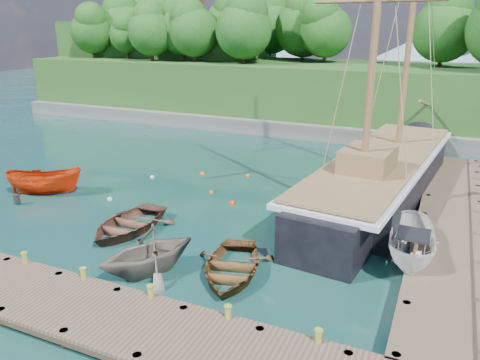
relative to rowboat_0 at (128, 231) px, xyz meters
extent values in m
plane|color=#113730|center=(3.00, -0.12, 0.00)|extent=(160.00, 160.00, 0.00)
cube|color=#493A2B|center=(5.00, -6.62, 0.54)|extent=(20.00, 3.20, 0.12)
cube|color=#2E2519|center=(5.00, -6.62, 0.38)|extent=(20.00, 3.20, 0.20)
cube|color=#493A2B|center=(14.50, 6.88, 0.54)|extent=(3.20, 24.00, 0.12)
cube|color=#2E2519|center=(14.50, 6.88, 0.38)|extent=(3.20, 24.00, 0.20)
cylinder|color=#2E2519|center=(13.20, 18.58, 0.05)|extent=(0.28, 0.28, 1.10)
cylinder|color=#2E2519|center=(15.80, 18.58, 0.05)|extent=(0.28, 0.28, 1.10)
cylinder|color=olive|center=(-1.00, -5.22, 0.00)|extent=(0.26, 0.26, 0.45)
cylinder|color=olive|center=(2.00, -5.22, 0.00)|extent=(0.26, 0.26, 0.45)
cylinder|color=olive|center=(5.00, -5.22, 0.00)|extent=(0.26, 0.26, 0.45)
cylinder|color=olive|center=(8.00, -5.22, 0.00)|extent=(0.26, 0.26, 0.45)
cylinder|color=olive|center=(11.00, -5.22, 0.00)|extent=(0.26, 0.26, 0.45)
imported|color=brown|center=(0.00, 0.00, 0.00)|extent=(3.51, 4.89, 1.01)
imported|color=#6D6359|center=(3.29, -2.96, 0.00)|extent=(5.06, 5.29, 2.16)
imported|color=#55381B|center=(6.45, -1.76, 0.00)|extent=(4.43, 5.37, 0.96)
imported|color=red|center=(-7.75, 2.31, 0.00)|extent=(4.78, 3.43, 1.73)
imported|color=white|center=(13.00, 2.08, 0.00)|extent=(2.30, 5.17, 1.94)
cube|color=black|center=(10.53, 9.85, 0.74)|extent=(6.36, 15.08, 3.04)
cube|color=black|center=(11.58, 19.20, 0.74)|extent=(3.11, 4.87, 2.74)
cube|color=black|center=(9.59, 1.53, 0.74)|extent=(3.73, 4.11, 2.89)
cube|color=silver|center=(10.53, 9.85, 2.22)|extent=(6.93, 19.66, 0.25)
cube|color=brown|center=(10.53, 9.85, 2.47)|extent=(6.45, 19.20, 0.12)
cube|color=brown|center=(10.18, 6.73, 3.07)|extent=(2.70, 3.25, 1.20)
cylinder|color=brown|center=(11.98, 22.73, 3.67)|extent=(1.01, 6.88, 1.69)
cylinder|color=brown|center=(10.95, 13.59, 10.56)|extent=(0.36, 0.36, 16.17)
cylinder|color=brown|center=(10.11, 6.11, 9.91)|extent=(0.36, 0.36, 14.87)
cylinder|color=#8C7A59|center=(11.63, 19.65, 10.85)|extent=(1.30, 11.11, 9.39)
sphere|color=silver|center=(-3.63, 3.08, 0.00)|extent=(0.31, 0.31, 0.31)
sphere|color=#D75D0F|center=(1.18, 6.59, 0.00)|extent=(0.27, 0.27, 0.27)
sphere|color=red|center=(3.15, 5.40, 0.00)|extent=(0.37, 0.37, 0.37)
sphere|color=white|center=(5.67, 8.19, 0.00)|extent=(0.34, 0.34, 0.34)
sphere|color=#EA5B00|center=(-1.05, 9.55, 0.00)|extent=(0.35, 0.35, 0.35)
sphere|color=#DA6000|center=(1.94, 10.41, 0.00)|extent=(0.30, 0.30, 0.30)
sphere|color=silver|center=(-3.76, 7.58, 0.00)|extent=(0.28, 0.28, 0.28)
cube|color=#474744|center=(-5.00, 23.88, 0.60)|extent=(50.00, 4.00, 1.40)
cube|color=#1B4814|center=(-5.00, 29.88, 3.00)|extent=(50.00, 14.00, 6.00)
cube|color=#1B4814|center=(-19.00, 33.88, 5.00)|extent=(24.00, 12.00, 10.00)
cylinder|color=#382616|center=(-13.11, 27.99, 6.70)|extent=(0.36, 0.36, 1.40)
sphere|color=#144015|center=(-13.11, 27.99, 9.10)|extent=(5.42, 5.42, 5.42)
cylinder|color=#382616|center=(-11.18, 26.69, 6.70)|extent=(0.36, 0.36, 1.40)
sphere|color=#144015|center=(-11.18, 26.69, 8.96)|extent=(5.02, 5.02, 5.02)
cylinder|color=#382616|center=(-24.79, 27.15, 6.70)|extent=(0.36, 0.36, 1.40)
sphere|color=#144015|center=(-24.79, 27.15, 8.88)|extent=(4.79, 4.79, 4.79)
cylinder|color=#382616|center=(-17.73, 34.67, 6.70)|extent=(0.36, 0.36, 1.40)
sphere|color=#144015|center=(-17.73, 34.67, 9.39)|extent=(6.25, 6.25, 6.25)
cylinder|color=#382616|center=(-22.58, 30.20, 6.70)|extent=(0.36, 0.36, 1.40)
sphere|color=#144015|center=(-22.58, 30.20, 9.26)|extent=(5.89, 5.89, 5.89)
cylinder|color=#382616|center=(1.39, 31.10, 6.70)|extent=(0.36, 0.36, 1.40)
sphere|color=#144015|center=(1.39, 31.10, 9.00)|extent=(5.13, 5.13, 5.13)
cylinder|color=#382616|center=(-18.53, 35.41, 6.70)|extent=(0.36, 0.36, 1.40)
sphere|color=#144015|center=(-18.53, 35.41, 8.88)|extent=(4.80, 4.80, 4.80)
cylinder|color=#382616|center=(-7.16, 30.08, 6.70)|extent=(0.36, 0.36, 1.40)
sphere|color=#144015|center=(-7.16, 30.08, 9.24)|extent=(5.82, 5.82, 5.82)
cylinder|color=#382616|center=(-1.58, 33.24, 6.70)|extent=(0.36, 0.36, 1.40)
sphere|color=#144015|center=(-1.58, 33.24, 9.32)|extent=(6.05, 6.05, 6.05)
cylinder|color=#382616|center=(-5.51, 26.43, 6.70)|extent=(0.36, 0.36, 1.40)
sphere|color=#144015|center=(-5.51, 26.43, 9.11)|extent=(5.47, 5.47, 5.47)
cylinder|color=#382616|center=(12.27, 30.27, 6.70)|extent=(0.36, 0.36, 1.40)
sphere|color=#144015|center=(12.27, 30.27, 9.14)|extent=(5.55, 5.55, 5.55)
cylinder|color=#382616|center=(-7.02, 37.64, 6.70)|extent=(0.36, 0.36, 1.40)
sphere|color=#144015|center=(-7.02, 37.64, 9.39)|extent=(6.25, 6.25, 6.25)
cylinder|color=#382616|center=(-25.21, 35.70, 6.70)|extent=(0.36, 0.36, 1.40)
sphere|color=#144015|center=(-25.21, 35.70, 9.09)|extent=(5.41, 5.41, 5.41)
cylinder|color=#382616|center=(-14.91, 31.28, 6.70)|extent=(0.36, 0.36, 1.40)
sphere|color=#144015|center=(-14.91, 31.28, 9.12)|extent=(5.47, 5.47, 5.47)
cylinder|color=#382616|center=(-20.27, 27.52, 6.70)|extent=(0.36, 0.36, 1.40)
sphere|color=#144015|center=(-20.27, 27.52, 8.52)|extent=(3.77, 3.77, 3.77)
cylinder|color=#382616|center=(-16.61, 31.36, 6.70)|extent=(0.36, 0.36, 1.40)
sphere|color=#144015|center=(-16.61, 31.36, 9.31)|extent=(6.04, 6.04, 6.04)
cylinder|color=#382616|center=(-2.73, 38.25, 6.70)|extent=(0.36, 0.36, 1.40)
sphere|color=#144015|center=(-2.73, 38.25, 9.26)|extent=(5.89, 5.89, 5.89)
cylinder|color=#382616|center=(-8.90, 30.91, 6.70)|extent=(0.36, 0.36, 1.40)
sphere|color=#144015|center=(-8.90, 30.91, 9.33)|extent=(6.08, 6.08, 6.08)
cylinder|color=#382616|center=(-19.90, 29.13, 6.70)|extent=(0.36, 0.36, 1.40)
sphere|color=#144015|center=(-19.90, 29.13, 8.69)|extent=(4.25, 4.25, 4.25)
cylinder|color=#382616|center=(-15.92, 25.94, 6.70)|extent=(0.36, 0.36, 1.40)
sphere|color=#144015|center=(-15.92, 25.94, 8.87)|extent=(4.77, 4.77, 4.77)
cube|color=silver|center=(-17.00, 32.88, 10.50)|extent=(4.00, 5.00, 3.00)
cube|color=#591E19|center=(-17.00, 32.88, 12.40)|extent=(4.40, 5.40, 0.80)
cone|color=#728CA5|center=(8.00, 69.88, 4.00)|extent=(32.00, 32.00, 8.00)
cone|color=#728CA5|center=(-27.00, 69.88, 5.00)|extent=(40.00, 40.00, 10.00)
camera|label=1|loc=(13.71, -16.89, 9.63)|focal=35.00mm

